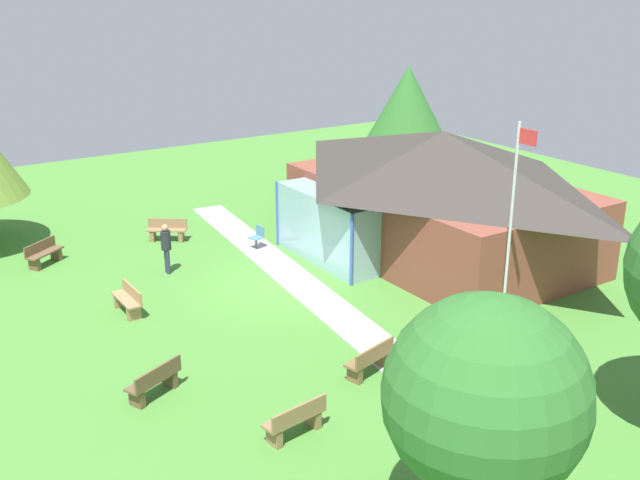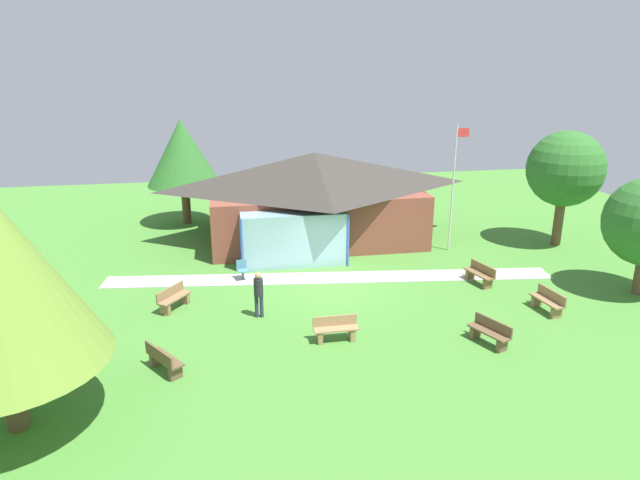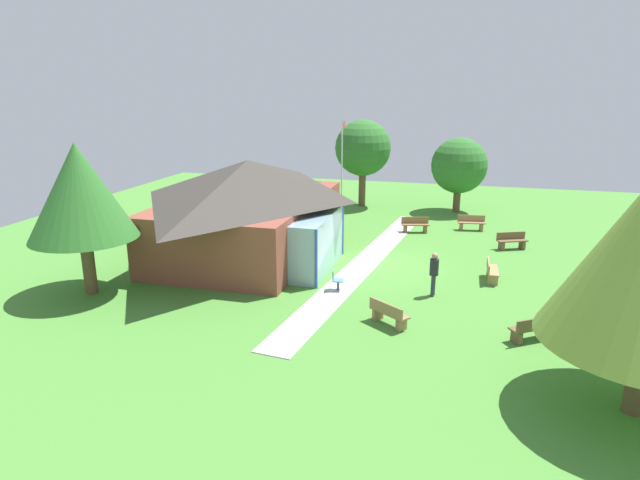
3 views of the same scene
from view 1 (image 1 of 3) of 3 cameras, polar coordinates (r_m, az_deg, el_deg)
The scene contains 14 objects.
ground_plane at distance 24.50m, azimuth -2.68°, elevation -3.58°, with size 44.00×44.00×0.00m, color #478433.
pavilion at distance 27.05m, azimuth 8.80°, elevation 3.67°, with size 11.52×8.23×4.49m.
footpath at distance 24.77m, azimuth -1.54°, elevation -3.27°, with size 19.16×1.30×0.03m, color #ADADA8.
flagpole at distance 20.50m, azimuth 14.35°, elevation 1.13°, with size 0.64×0.08×6.09m.
bench_mid_right at distance 19.21m, azimuth 3.84°, elevation -9.10°, with size 0.81×1.56×0.84m.
bench_mid_left at distance 29.19m, azimuth -11.55°, elevation 0.70°, with size 1.23×1.47×0.84m.
bench_lawn_far_right at distance 16.83m, azimuth -1.87°, elevation -13.54°, with size 0.64×1.55×0.84m.
bench_front_left at distance 27.92m, azimuth -20.26°, elevation -1.00°, with size 1.22×1.48×0.84m.
bench_front_right at distance 18.66m, azimuth -12.45°, elevation -10.47°, with size 1.01×1.55×0.84m.
bench_front_center at distance 23.22m, azimuth -14.37°, elevation -4.47°, with size 1.50×0.46×0.84m.
patio_chair_west at distance 27.84m, azimuth -4.77°, elevation 0.16°, with size 0.51×0.51×0.86m.
visitor_strolling_lawn at distance 25.79m, azimuth -11.62°, elevation -0.35°, with size 0.34×0.34×1.74m.
tree_behind_pavilion_left at distance 34.25m, azimuth 6.66°, elevation 9.97°, with size 4.03×4.03×5.87m.
tree_far_east at distance 12.98m, azimuth 12.47°, elevation -11.56°, with size 3.50×3.50×4.74m.
Camera 1 is at (19.46, -11.43, 9.54)m, focal length 42.10 mm.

